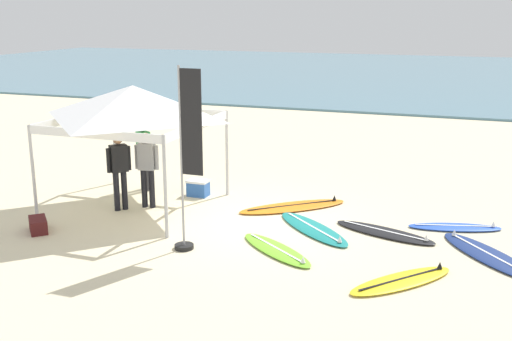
{
  "coord_description": "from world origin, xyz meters",
  "views": [
    {
      "loc": [
        4.26,
        -11.53,
        4.32
      ],
      "look_at": [
        -0.1,
        0.5,
        1.0
      ],
      "focal_mm": 43.4,
      "sensor_mm": 36.0,
      "label": 1
    }
  ],
  "objects_px": {
    "surfboard_blue": "(455,227)",
    "person_green": "(144,151)",
    "surfboard_orange": "(293,206)",
    "surfboard_lime": "(277,250)",
    "gear_bag_near_tent": "(38,225)",
    "surfboard_black": "(385,232)",
    "canopy_tent": "(133,102)",
    "person_black": "(119,167)",
    "cooler_box": "(198,188)",
    "surfboard_yellow": "(402,281)",
    "person_grey": "(147,165)",
    "banner_flag": "(187,168)",
    "surfboard_teal": "(313,229)",
    "surfboard_navy": "(488,255)"
  },
  "relations": [
    {
      "from": "surfboard_lime",
      "to": "gear_bag_near_tent",
      "type": "relative_size",
      "value": 3.19
    },
    {
      "from": "gear_bag_near_tent",
      "to": "cooler_box",
      "type": "xyz_separation_m",
      "value": [
        1.97,
        3.35,
        0.06
      ]
    },
    {
      "from": "surfboard_lime",
      "to": "surfboard_teal",
      "type": "height_order",
      "value": "same"
    },
    {
      "from": "surfboard_teal",
      "to": "surfboard_orange",
      "type": "distance_m",
      "value": 1.5
    },
    {
      "from": "person_green",
      "to": "surfboard_blue",
      "type": "bearing_deg",
      "value": -2.5
    },
    {
      "from": "surfboard_navy",
      "to": "cooler_box",
      "type": "bearing_deg",
      "value": 165.61
    },
    {
      "from": "surfboard_blue",
      "to": "canopy_tent",
      "type": "bearing_deg",
      "value": -172.42
    },
    {
      "from": "surfboard_lime",
      "to": "cooler_box",
      "type": "height_order",
      "value": "cooler_box"
    },
    {
      "from": "surfboard_lime",
      "to": "surfboard_orange",
      "type": "height_order",
      "value": "same"
    },
    {
      "from": "gear_bag_near_tent",
      "to": "person_grey",
      "type": "bearing_deg",
      "value": 59.18
    },
    {
      "from": "surfboard_orange",
      "to": "banner_flag",
      "type": "height_order",
      "value": "banner_flag"
    },
    {
      "from": "person_green",
      "to": "banner_flag",
      "type": "xyz_separation_m",
      "value": [
        2.76,
        -3.18,
        0.59
      ]
    },
    {
      "from": "gear_bag_near_tent",
      "to": "surfboard_blue",
      "type": "bearing_deg",
      "value": 21.03
    },
    {
      "from": "surfboard_navy",
      "to": "surfboard_orange",
      "type": "relative_size",
      "value": 0.96
    },
    {
      "from": "surfboard_black",
      "to": "cooler_box",
      "type": "height_order",
      "value": "cooler_box"
    },
    {
      "from": "surfboard_lime",
      "to": "person_green",
      "type": "distance_m",
      "value": 5.2
    },
    {
      "from": "surfboard_blue",
      "to": "gear_bag_near_tent",
      "type": "xyz_separation_m",
      "value": [
        -7.89,
        -3.03,
        0.1
      ]
    },
    {
      "from": "surfboard_blue",
      "to": "person_black",
      "type": "relative_size",
      "value": 1.13
    },
    {
      "from": "gear_bag_near_tent",
      "to": "cooler_box",
      "type": "height_order",
      "value": "cooler_box"
    },
    {
      "from": "surfboard_orange",
      "to": "person_green",
      "type": "distance_m",
      "value": 3.98
    },
    {
      "from": "surfboard_black",
      "to": "surfboard_blue",
      "type": "relative_size",
      "value": 1.15
    },
    {
      "from": "surfboard_blue",
      "to": "surfboard_orange",
      "type": "xyz_separation_m",
      "value": [
        -3.5,
        0.19,
        -0.0
      ]
    },
    {
      "from": "surfboard_navy",
      "to": "surfboard_black",
      "type": "relative_size",
      "value": 1.04
    },
    {
      "from": "banner_flag",
      "to": "person_black",
      "type": "bearing_deg",
      "value": 146.71
    },
    {
      "from": "surfboard_blue",
      "to": "person_green",
      "type": "height_order",
      "value": "person_green"
    },
    {
      "from": "person_black",
      "to": "cooler_box",
      "type": "xyz_separation_m",
      "value": [
        1.16,
        1.56,
        -0.79
      ]
    },
    {
      "from": "banner_flag",
      "to": "gear_bag_near_tent",
      "type": "height_order",
      "value": "banner_flag"
    },
    {
      "from": "surfboard_teal",
      "to": "cooler_box",
      "type": "distance_m",
      "value": 3.51
    },
    {
      "from": "surfboard_blue",
      "to": "person_black",
      "type": "bearing_deg",
      "value": -170.07
    },
    {
      "from": "surfboard_teal",
      "to": "banner_flag",
      "type": "distance_m",
      "value": 3.03
    },
    {
      "from": "surfboard_lime",
      "to": "surfboard_navy",
      "type": "relative_size",
      "value": 0.83
    },
    {
      "from": "surfboard_teal",
      "to": "person_grey",
      "type": "xyz_separation_m",
      "value": [
        -3.9,
        0.22,
        0.95
      ]
    },
    {
      "from": "surfboard_lime",
      "to": "surfboard_black",
      "type": "distance_m",
      "value": 2.38
    },
    {
      "from": "surfboard_navy",
      "to": "banner_flag",
      "type": "distance_m",
      "value": 5.66
    },
    {
      "from": "canopy_tent",
      "to": "surfboard_lime",
      "type": "distance_m",
      "value": 4.71
    },
    {
      "from": "surfboard_teal",
      "to": "surfboard_orange",
      "type": "relative_size",
      "value": 0.88
    },
    {
      "from": "surfboard_orange",
      "to": "cooler_box",
      "type": "bearing_deg",
      "value": 176.82
    },
    {
      "from": "surfboard_navy",
      "to": "person_black",
      "type": "height_order",
      "value": "person_black"
    },
    {
      "from": "person_green",
      "to": "gear_bag_near_tent",
      "type": "bearing_deg",
      "value": -98.93
    },
    {
      "from": "surfboard_yellow",
      "to": "surfboard_black",
      "type": "bearing_deg",
      "value": 105.48
    },
    {
      "from": "person_green",
      "to": "cooler_box",
      "type": "distance_m",
      "value": 1.65
    },
    {
      "from": "person_black",
      "to": "person_grey",
      "type": "height_order",
      "value": "same"
    },
    {
      "from": "canopy_tent",
      "to": "surfboard_black",
      "type": "height_order",
      "value": "canopy_tent"
    },
    {
      "from": "surfboard_yellow",
      "to": "surfboard_blue",
      "type": "height_order",
      "value": "same"
    },
    {
      "from": "surfboard_black",
      "to": "gear_bag_near_tent",
      "type": "distance_m",
      "value": 6.95
    },
    {
      "from": "surfboard_yellow",
      "to": "banner_flag",
      "type": "xyz_separation_m",
      "value": [
        -3.91,
        0.13,
        1.54
      ]
    },
    {
      "from": "surfboard_blue",
      "to": "gear_bag_near_tent",
      "type": "distance_m",
      "value": 8.45
    },
    {
      "from": "surfboard_navy",
      "to": "banner_flag",
      "type": "height_order",
      "value": "banner_flag"
    },
    {
      "from": "surfboard_lime",
      "to": "banner_flag",
      "type": "height_order",
      "value": "banner_flag"
    },
    {
      "from": "canopy_tent",
      "to": "person_black",
      "type": "relative_size",
      "value": 1.88
    }
  ]
}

